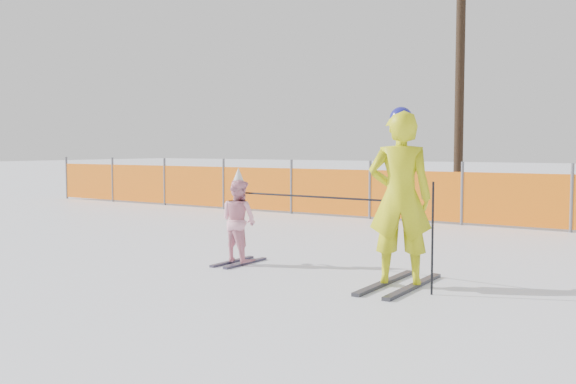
% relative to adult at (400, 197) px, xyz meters
% --- Properties ---
extents(ground, '(120.00, 120.00, 0.00)m').
position_rel_adult_xyz_m(ground, '(-1.38, -0.63, -0.99)').
color(ground, white).
rests_on(ground, ground).
extents(adult, '(0.81, 1.46, 1.97)m').
position_rel_adult_xyz_m(adult, '(0.00, 0.00, 0.00)').
color(adult, black).
rests_on(adult, ground).
extents(child, '(0.58, 0.86, 1.27)m').
position_rel_adult_xyz_m(child, '(-2.34, 0.14, -0.41)').
color(child, black).
rests_on(child, ground).
extents(ski_poles, '(2.67, 0.36, 1.18)m').
position_rel_adult_xyz_m(ski_poles, '(-0.58, -0.03, -0.17)').
color(ski_poles, black).
rests_on(ski_poles, ground).
extents(safety_fence, '(14.57, 0.06, 1.25)m').
position_rel_adult_xyz_m(safety_fence, '(-5.96, 5.87, -0.43)').
color(safety_fence, '#595960').
rests_on(safety_fence, ground).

